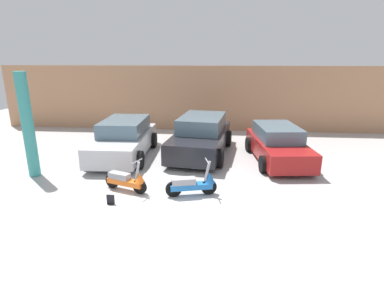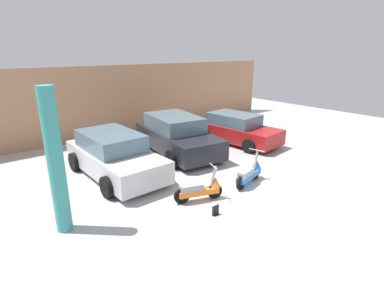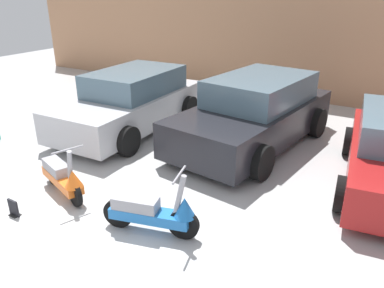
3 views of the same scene
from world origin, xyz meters
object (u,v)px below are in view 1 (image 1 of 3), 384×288
scooter_front_right (194,183)px  car_rear_right (278,144)px  car_rear_center (201,136)px  support_column_side (28,126)px  scooter_front_left (127,180)px  car_rear_left (124,139)px  placard_near_left_scooter (111,200)px

scooter_front_right → car_rear_right: (2.78, 3.16, 0.26)m
car_rear_center → support_column_side: 5.88m
scooter_front_left → scooter_front_right: bearing=16.7°
car_rear_left → placard_near_left_scooter: size_ratio=15.74×
car_rear_left → car_rear_center: 2.92m
scooter_front_right → scooter_front_left: bearing=163.1°
car_rear_left → car_rear_right: size_ratio=1.06×
car_rear_left → car_rear_center: car_rear_center is taller
support_column_side → scooter_front_left: bearing=-15.2°
car_rear_left → car_rear_right: (5.66, -0.01, -0.06)m
car_rear_right → support_column_side: 8.27m
scooter_front_left → car_rear_right: size_ratio=0.34×
support_column_side → car_rear_center: bearing=28.2°
scooter_front_left → car_rear_left: size_ratio=0.32×
car_rear_right → support_column_side: bearing=-80.9°
support_column_side → car_rear_left: bearing=44.1°
scooter_front_right → car_rear_center: car_rear_center is taller
car_rear_center → car_rear_right: bearing=86.3°
car_rear_right → car_rear_left: bearing=-96.4°
car_rear_left → support_column_side: support_column_side is taller
scooter_front_left → car_rear_left: car_rear_left is taller
scooter_front_right → car_rear_right: 4.22m
car_rear_left → support_column_side: 3.28m
car_rear_center → car_rear_right: (2.79, -0.58, -0.09)m
car_rear_center → car_rear_right: car_rear_center is taller
placard_near_left_scooter → support_column_side: 3.81m
support_column_side → placard_near_left_scooter: bearing=-28.8°
car_rear_left → scooter_front_right: bearing=41.0°
placard_near_left_scooter → support_column_side: (-3.07, 1.69, 1.50)m
scooter_front_right → car_rear_right: size_ratio=0.36×
scooter_front_right → car_rear_left: 4.30m
car_rear_right → scooter_front_right: bearing=-47.6°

